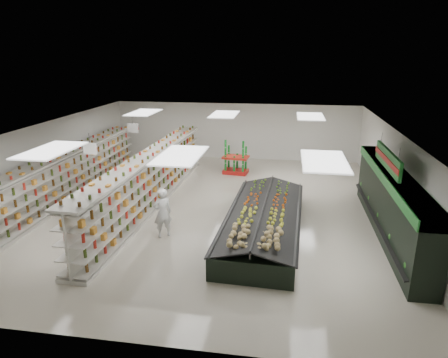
% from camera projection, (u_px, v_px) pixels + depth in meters
% --- Properties ---
extents(floor, '(16.00, 16.00, 0.00)m').
position_uv_depth(floor, '(209.00, 207.00, 16.08)').
color(floor, beige).
rests_on(floor, ground).
extents(ceiling, '(14.00, 16.00, 0.02)m').
position_uv_depth(ceiling, '(208.00, 129.00, 15.11)').
color(ceiling, white).
rests_on(ceiling, wall_back).
extents(wall_back, '(14.00, 0.02, 3.20)m').
position_uv_depth(wall_back, '(235.00, 131.00, 23.12)').
color(wall_back, white).
rests_on(wall_back, floor).
extents(wall_front, '(14.00, 0.02, 3.20)m').
position_uv_depth(wall_front, '(132.00, 278.00, 8.06)').
color(wall_front, white).
rests_on(wall_front, floor).
extents(wall_left, '(0.02, 16.00, 3.20)m').
position_uv_depth(wall_left, '(44.00, 162.00, 16.64)').
color(wall_left, white).
rests_on(wall_left, floor).
extents(wall_right, '(0.02, 16.00, 3.20)m').
position_uv_depth(wall_right, '(396.00, 178.00, 14.54)').
color(wall_right, white).
rests_on(wall_right, floor).
extents(produce_wall_case, '(0.93, 8.00, 2.20)m').
position_uv_depth(produce_wall_case, '(392.00, 200.00, 13.31)').
color(produce_wall_case, black).
rests_on(produce_wall_case, floor).
extents(aisle_sign_near, '(0.52, 0.06, 0.75)m').
position_uv_depth(aisle_sign_near, '(90.00, 149.00, 13.93)').
color(aisle_sign_near, white).
rests_on(aisle_sign_near, ceiling).
extents(aisle_sign_far, '(0.52, 0.06, 0.75)m').
position_uv_depth(aisle_sign_far, '(133.00, 128.00, 17.70)').
color(aisle_sign_far, white).
rests_on(aisle_sign_far, ceiling).
extents(hortifruti_banner, '(0.12, 3.20, 0.95)m').
position_uv_depth(hortifruti_banner, '(388.00, 159.00, 12.93)').
color(hortifruti_banner, '#1F762B').
rests_on(hortifruti_banner, ceiling).
extents(gondola_left, '(0.87, 11.47, 1.99)m').
position_uv_depth(gondola_left, '(74.00, 174.00, 17.39)').
color(gondola_left, silver).
rests_on(gondola_left, floor).
extents(gondola_center, '(1.25, 12.32, 2.13)m').
position_uv_depth(gondola_center, '(151.00, 181.00, 16.15)').
color(gondola_center, silver).
rests_on(gondola_center, floor).
extents(produce_island, '(2.81, 7.01, 1.03)m').
position_uv_depth(produce_island, '(264.00, 220.00, 13.71)').
color(produce_island, black).
rests_on(produce_island, floor).
extents(soda_endcap, '(1.37, 1.02, 1.63)m').
position_uv_depth(soda_endcap, '(236.00, 159.00, 20.37)').
color(soda_endcap, red).
rests_on(soda_endcap, floor).
extents(shopper_main, '(0.75, 0.70, 1.72)m').
position_uv_depth(shopper_main, '(163.00, 213.00, 13.28)').
color(shopper_main, silver).
rests_on(shopper_main, floor).
extents(shopper_background, '(0.56, 0.82, 1.61)m').
position_uv_depth(shopper_background, '(171.00, 156.00, 20.82)').
color(shopper_background, tan).
rests_on(shopper_background, floor).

